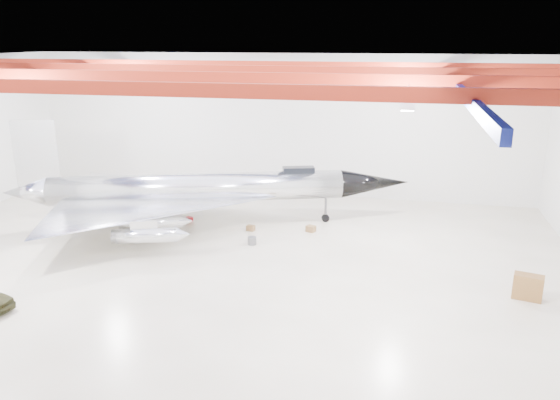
# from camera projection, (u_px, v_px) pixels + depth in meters

# --- Properties ---
(floor) EXTENTS (40.00, 40.00, 0.00)m
(floor) POSITION_uv_depth(u_px,v_px,m) (214.00, 263.00, 30.54)
(floor) COLOR #BAAE94
(floor) RESTS_ON ground
(wall_back) EXTENTS (40.00, 0.00, 40.00)m
(wall_back) POSITION_uv_depth(u_px,v_px,m) (275.00, 125.00, 42.99)
(wall_back) COLOR silver
(wall_back) RESTS_ON floor
(ceiling) EXTENTS (40.00, 40.00, 0.00)m
(ceiling) POSITION_uv_depth(u_px,v_px,m) (206.00, 61.00, 27.40)
(ceiling) COLOR #0A0F38
(ceiling) RESTS_ON wall_back
(ceiling_structure) EXTENTS (39.50, 29.50, 1.08)m
(ceiling_structure) POSITION_uv_depth(u_px,v_px,m) (206.00, 74.00, 27.59)
(ceiling_structure) COLOR maroon
(ceiling_structure) RESTS_ON ceiling
(jet_aircraft) EXTENTS (25.80, 19.26, 7.26)m
(jet_aircraft) POSITION_uv_depth(u_px,v_px,m) (197.00, 192.00, 35.87)
(jet_aircraft) COLOR silver
(jet_aircraft) RESTS_ON floor
(desk) EXTENTS (1.47, 0.98, 1.24)m
(desk) POSITION_uv_depth(u_px,v_px,m) (528.00, 287.00, 26.18)
(desk) COLOR brown
(desk) RESTS_ON floor
(crate_ply) EXTENTS (0.55, 0.44, 0.38)m
(crate_ply) POSITION_uv_depth(u_px,v_px,m) (129.00, 226.00, 35.93)
(crate_ply) COLOR olive
(crate_ply) RESTS_ON floor
(toolbox_red) EXTENTS (0.54, 0.49, 0.31)m
(toolbox_red) POSITION_uv_depth(u_px,v_px,m) (189.00, 219.00, 37.45)
(toolbox_red) COLOR #A41017
(toolbox_red) RESTS_ON floor
(engine_drum) EXTENTS (0.56, 0.56, 0.47)m
(engine_drum) POSITION_uv_depth(u_px,v_px,m) (252.00, 241.00, 33.23)
(engine_drum) COLOR #59595B
(engine_drum) RESTS_ON floor
(parts_bin) EXTENTS (0.69, 0.63, 0.39)m
(parts_bin) POSITION_uv_depth(u_px,v_px,m) (311.00, 229.00, 35.44)
(parts_bin) COLOR olive
(parts_bin) RESTS_ON floor
(crate_small) EXTENTS (0.45, 0.39, 0.27)m
(crate_small) POSITION_uv_depth(u_px,v_px,m) (164.00, 219.00, 37.50)
(crate_small) COLOR #59595B
(crate_small) RESTS_ON floor
(oil_barrel) EXTENTS (0.57, 0.49, 0.35)m
(oil_barrel) POSITION_uv_depth(u_px,v_px,m) (251.00, 228.00, 35.63)
(oil_barrel) COLOR olive
(oil_barrel) RESTS_ON floor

